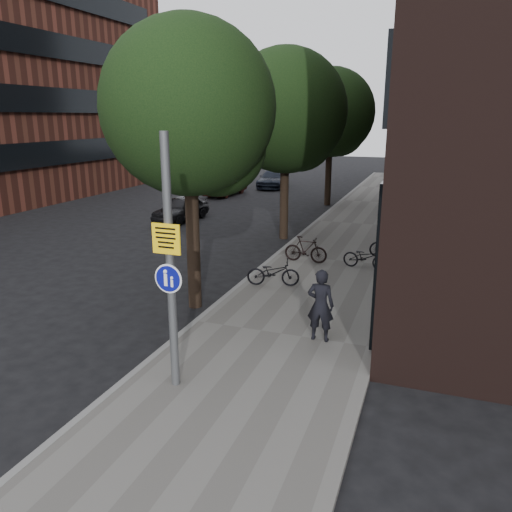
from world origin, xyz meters
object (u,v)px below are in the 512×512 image
at_px(signpost, 170,265).
at_px(pedestrian, 321,305).
at_px(parked_car_near, 181,208).
at_px(parked_bike_facade_near, 365,257).

height_order(signpost, pedestrian, signpost).
bearing_deg(parked_car_near, signpost, -57.07).
distance_m(parked_bike_facade_near, parked_car_near, 11.45).
bearing_deg(pedestrian, parked_bike_facade_near, -91.86).
bearing_deg(parked_car_near, pedestrian, -44.71).
bearing_deg(parked_bike_facade_near, signpost, 174.30).
relative_size(pedestrian, parked_bike_facade_near, 1.10).
distance_m(pedestrian, parked_bike_facade_near, 6.02).
height_order(signpost, parked_car_near, signpost).
xyz_separation_m(pedestrian, parked_car_near, (-9.77, 11.62, -0.34)).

